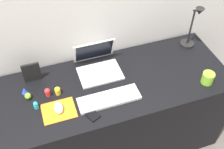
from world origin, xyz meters
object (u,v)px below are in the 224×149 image
keyboard (109,99)px  mouse (58,108)px  toy_figurine_yellow (58,91)px  cell_phone (90,113)px  toy_figurine_lime (28,96)px  toy_figurine_cyan (36,105)px  toy_figurine_red (47,92)px  toy_figurine_blue (24,90)px  picture_frame (32,72)px  laptop (97,63)px  desk_lamp (193,28)px  coffee_mug (208,78)px

keyboard → mouse: 0.33m
toy_figurine_yellow → cell_phone: bearing=-54.7°
cell_phone → toy_figurine_yellow: toy_figurine_yellow is taller
toy_figurine_lime → mouse: bearing=-42.9°
cell_phone → toy_figurine_cyan: bearing=130.7°
toy_figurine_red → cell_phone: bearing=-45.9°
toy_figurine_yellow → toy_figurine_blue: bearing=158.5°
keyboard → toy_figurine_lime: size_ratio=8.85×
mouse → cell_phone: (0.18, -0.09, -0.02)m
picture_frame → toy_figurine_cyan: (-0.02, -0.25, -0.05)m
laptop → cell_phone: (-0.16, -0.37, -0.05)m
mouse → cell_phone: 0.21m
keyboard → mouse: mouse is taller
laptop → toy_figurine_yellow: laptop is taller
laptop → toy_figurine_lime: (-0.51, -0.12, -0.03)m
keyboard → toy_figurine_blue: 0.57m
desk_lamp → laptop: bearing=-179.3°
toy_figurine_cyan → desk_lamp: bearing=10.5°
cell_phone → toy_figurine_red: (-0.23, 0.23, 0.03)m
keyboard → picture_frame: size_ratio=2.73×
laptop → mouse: size_ratio=3.12×
coffee_mug → toy_figurine_yellow: size_ratio=1.30×
coffee_mug → mouse: bearing=174.6°
desk_lamp → cell_phone: bearing=-157.3°
coffee_mug → toy_figurine_cyan: 1.16m
coffee_mug → cell_phone: bearing=179.8°
mouse → picture_frame: 0.34m
desk_lamp → mouse: bearing=-165.3°
picture_frame → toy_figurine_yellow: picture_frame is taller
laptop → keyboard: laptop is taller
toy_figurine_yellow → toy_figurine_red: size_ratio=0.98×
laptop → keyboard: 0.31m
toy_figurine_blue → laptop: bearing=6.9°
toy_figurine_lime → laptop: bearing=13.3°
cell_phone → toy_figurine_blue: size_ratio=2.75×
laptop → picture_frame: laptop is taller
laptop → toy_figurine_blue: 0.53m
cell_phone → coffee_mug: 0.84m
toy_figurine_yellow → keyboard: bearing=-27.3°
toy_figurine_yellow → toy_figurine_cyan: (-0.15, -0.07, -0.00)m
keyboard → toy_figurine_cyan: (-0.46, 0.09, 0.02)m
picture_frame → toy_figurine_blue: 0.13m
mouse → toy_figurine_red: 0.15m
mouse → coffee_mug: (1.02, -0.10, 0.02)m
toy_figurine_blue → picture_frame: bearing=54.2°
keyboard → toy_figurine_lime: toy_figurine_lime is taller
toy_figurine_red → toy_figurine_cyan: bearing=-138.2°
picture_frame → coffee_mug: bearing=-19.9°
desk_lamp → toy_figurine_red: desk_lamp is taller
cell_phone → toy_figurine_red: 0.33m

